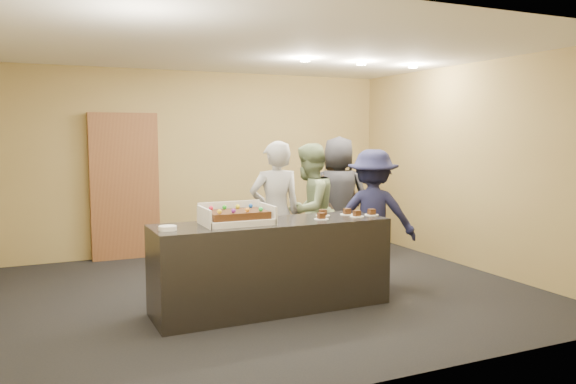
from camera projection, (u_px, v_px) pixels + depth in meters
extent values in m
plane|color=black|center=(260.00, 292.00, 6.33)|extent=(6.00, 6.00, 0.00)
plane|color=white|center=(259.00, 48.00, 6.04)|extent=(6.00, 6.00, 0.00)
cube|color=#99814A|center=(199.00, 162.00, 8.45)|extent=(6.00, 0.04, 2.70)
cube|color=#99814A|center=(389.00, 196.00, 3.92)|extent=(6.00, 0.04, 2.70)
cube|color=#99814A|center=(471.00, 166.00, 7.41)|extent=(0.04, 5.00, 2.70)
cube|color=black|center=(272.00, 265.00, 5.69)|extent=(2.41, 0.73, 0.90)
cube|color=brown|center=(125.00, 186.00, 7.95)|extent=(0.94, 0.15, 2.07)
cube|color=white|center=(237.00, 221.00, 5.49)|extent=(0.65, 0.46, 0.06)
cube|color=white|center=(204.00, 217.00, 5.35)|extent=(0.02, 0.46, 0.18)
cube|color=white|center=(268.00, 213.00, 5.61)|extent=(0.02, 0.46, 0.18)
cube|color=white|center=(229.00, 211.00, 5.69)|extent=(0.65, 0.02, 0.20)
cube|color=#361B0C|center=(237.00, 214.00, 5.48)|extent=(0.57, 0.40, 0.07)
sphere|color=red|center=(211.00, 208.00, 5.51)|extent=(0.04, 0.04, 0.04)
sphere|color=green|center=(225.00, 207.00, 5.57)|extent=(0.04, 0.04, 0.04)
sphere|color=yellow|center=(238.00, 207.00, 5.62)|extent=(0.04, 0.04, 0.04)
sphere|color=blue|center=(251.00, 206.00, 5.68)|extent=(0.04, 0.04, 0.04)
sphere|color=yellow|center=(219.00, 212.00, 5.26)|extent=(0.04, 0.04, 0.04)
sphere|color=purple|center=(233.00, 211.00, 5.32)|extent=(0.04, 0.04, 0.04)
sphere|color=orange|center=(247.00, 210.00, 5.37)|extent=(0.04, 0.04, 0.04)
sphere|color=#29CD52|center=(261.00, 209.00, 5.43)|extent=(0.04, 0.04, 0.04)
cylinder|color=white|center=(168.00, 228.00, 5.12)|extent=(0.17, 0.17, 0.04)
cylinder|color=white|center=(321.00, 219.00, 5.78)|extent=(0.15, 0.15, 0.01)
cube|color=#361B0C|center=(321.00, 216.00, 5.77)|extent=(0.07, 0.06, 0.06)
cylinder|color=white|center=(323.00, 216.00, 6.02)|extent=(0.15, 0.15, 0.01)
cube|color=#361B0C|center=(323.00, 212.00, 6.02)|extent=(0.07, 0.06, 0.06)
cylinder|color=white|center=(357.00, 217.00, 5.95)|extent=(0.15, 0.15, 0.01)
cube|color=#361B0C|center=(357.00, 213.00, 5.95)|extent=(0.07, 0.06, 0.06)
cylinder|color=white|center=(347.00, 214.00, 6.11)|extent=(0.15, 0.15, 0.01)
cube|color=#361B0C|center=(347.00, 211.00, 6.11)|extent=(0.07, 0.06, 0.06)
cylinder|color=white|center=(372.00, 215.00, 6.07)|extent=(0.15, 0.15, 0.01)
cube|color=#361B0C|center=(372.00, 212.00, 6.07)|extent=(0.07, 0.06, 0.06)
imported|color=#AAABB0|center=(276.00, 214.00, 6.54)|extent=(0.65, 0.46, 1.70)
imported|color=gray|center=(309.00, 210.00, 6.97)|extent=(1.02, 0.98, 1.66)
imported|color=#1B1D41|center=(373.00, 216.00, 6.72)|extent=(1.19, 1.04, 1.59)
imported|color=brown|center=(334.00, 205.00, 7.86)|extent=(0.95, 0.50, 1.55)
imported|color=#292A2F|center=(339.00, 199.00, 7.81)|extent=(1.01, 0.92, 1.74)
cylinder|color=#FFEAC6|center=(305.00, 60.00, 6.83)|extent=(0.12, 0.12, 0.03)
cylinder|color=#FFEAC6|center=(361.00, 63.00, 7.15)|extent=(0.12, 0.12, 0.03)
cylinder|color=#FFEAC6|center=(413.00, 67.00, 7.48)|extent=(0.12, 0.12, 0.03)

